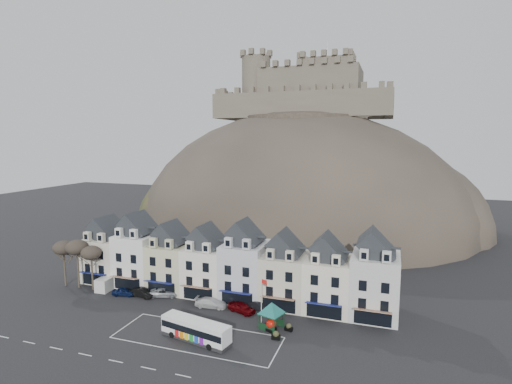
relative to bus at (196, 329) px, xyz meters
The scene contains 21 objects.
ground 2.73m from the bus, 167.20° to the right, with size 300.00×300.00×0.00m, color black.
coach_bay_markings 1.73m from the bus, 104.57° to the left, with size 22.00×7.50×0.01m, color silver.
townhouse_terrace 16.05m from the bus, 97.55° to the left, with size 54.40×9.35×11.80m.
castle_hill 68.47m from the bus, 90.79° to the left, with size 100.00×76.00×68.00m.
castle 84.78m from the bus, 91.28° to the left, with size 50.20×22.20×22.00m.
tree_left_far 33.19m from the bus, 162.22° to the left, with size 3.61×3.61×8.24m.
tree_left_mid 30.45m from the bus, 160.47° to the left, with size 3.78×3.78×8.64m.
tree_left_near 27.57m from the bus, 158.35° to the left, with size 3.43×3.43×7.84m.
bus is the anchor object (origin of this frame).
bus_shelter 10.66m from the bus, 37.73° to the left, with size 5.66×5.66×3.76m.
red_buoy 10.28m from the bus, 33.64° to the left, with size 1.51×1.51×1.73m.
flagpole 9.85m from the bus, 43.55° to the left, with size 0.96×0.44×7.11m.
white_van 25.61m from the bus, 153.80° to the left, with size 2.40×5.02×2.24m.
planter_west 10.52m from the bus, 20.51° to the left, with size 1.20×0.80×1.15m.
planter_east 12.65m from the bus, 31.04° to the left, with size 1.16×0.78×1.07m.
car_navy 20.72m from the bus, 152.70° to the left, with size 1.55×3.84×1.31m, color #0D1941.
car_black 18.22m from the bus, 146.42° to the left, with size 1.52×4.36×1.44m, color black.
car_silver 16.50m from the bus, 135.72° to the left, with size 2.29×4.89×1.38m, color #B5B8BD.
car_white 10.42m from the bus, 104.47° to the left, with size 2.05×5.04×1.46m, color white.
car_maroon 10.23m from the bus, 75.20° to the left, with size 1.83×4.54×1.55m, color #510408.
car_charcoal 12.60m from the bus, 66.21° to the left, with size 1.43×4.11×1.36m, color black.
Camera 1 is at (25.53, -43.30, 26.18)m, focal length 28.00 mm.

